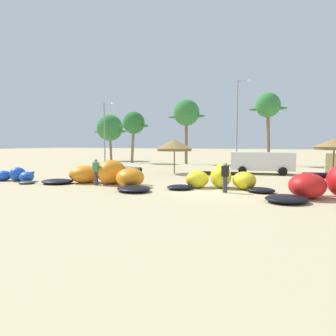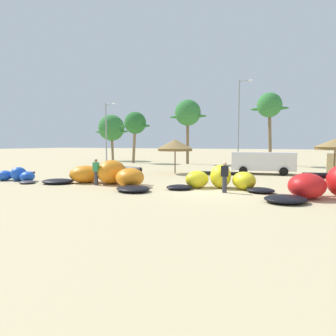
{
  "view_description": "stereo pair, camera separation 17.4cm",
  "coord_description": "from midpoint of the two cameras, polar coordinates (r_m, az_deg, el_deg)",
  "views": [
    {
      "loc": [
        3.86,
        -15.53,
        2.57
      ],
      "look_at": [
        -3.57,
        2.0,
        1.0
      ],
      "focal_mm": 31.79,
      "sensor_mm": 36.0,
      "label": 1
    },
    {
      "loc": [
        4.02,
        -15.46,
        2.57
      ],
      "look_at": [
        -3.57,
        2.0,
        1.0
      ],
      "focal_mm": 31.79,
      "sensor_mm": 36.0,
      "label": 2
    }
  ],
  "objects": [
    {
      "name": "ground_plane",
      "position": [
        16.19,
        9.14,
        -4.48
      ],
      "size": [
        260.0,
        260.0,
        0.0
      ],
      "primitive_type": "plane",
      "color": "#C6B284"
    },
    {
      "name": "kite_far_left",
      "position": [
        22.83,
        -26.98,
        -1.35
      ],
      "size": [
        4.78,
        2.31,
        0.95
      ],
      "color": "#333338",
      "rests_on": "ground"
    },
    {
      "name": "kite_left",
      "position": [
        18.95,
        -11.41,
        -1.39
      ],
      "size": [
        8.5,
        4.44,
        1.53
      ],
      "color": "black",
      "rests_on": "ground"
    },
    {
      "name": "kite_left_of_center",
      "position": [
        17.19,
        10.24,
        -2.22
      ],
      "size": [
        6.05,
        3.24,
        1.35
      ],
      "color": "black",
      "rests_on": "ground"
    },
    {
      "name": "beach_umbrella_near_van",
      "position": [
        25.48,
        1.56,
        4.4
      ],
      "size": [
        3.08,
        3.08,
        2.93
      ],
      "color": "brown",
      "rests_on": "ground"
    },
    {
      "name": "beach_umbrella_middle",
      "position": [
        23.16,
        29.6,
        3.97
      ],
      "size": [
        2.68,
        2.68,
        2.9
      ],
      "color": "brown",
      "rests_on": "ground"
    },
    {
      "name": "parked_car_second",
      "position": [
        26.4,
        17.71,
        1.28
      ],
      "size": [
        5.28,
        2.72,
        1.84
      ],
      "color": "white",
      "rests_on": "ground"
    },
    {
      "name": "person_near_kites",
      "position": [
        18.85,
        -13.36,
        -0.74
      ],
      "size": [
        0.36,
        0.24,
        1.62
      ],
      "color": "#383842",
      "rests_on": "ground"
    },
    {
      "name": "person_by_umbrellas",
      "position": [
        15.83,
        11.11,
        -1.72
      ],
      "size": [
        0.36,
        0.24,
        1.62
      ],
      "color": "#383842",
      "rests_on": "ground"
    },
    {
      "name": "palm_leftmost",
      "position": [
        46.04,
        -10.69,
        7.53
      ],
      "size": [
        5.9,
        3.93,
        6.91
      ],
      "color": "#7F6647",
      "rests_on": "ground"
    },
    {
      "name": "palm_left",
      "position": [
        39.89,
        -6.18,
        8.49
      ],
      "size": [
        4.35,
        2.9,
        6.76
      ],
      "color": "#7F6647",
      "rests_on": "ground"
    },
    {
      "name": "palm_left_of_gap",
      "position": [
        37.89,
        3.95,
        10.41
      ],
      "size": [
        4.89,
        3.26,
        8.06
      ],
      "color": "brown",
      "rests_on": "ground"
    },
    {
      "name": "palm_center_left",
      "position": [
        37.06,
        18.99,
        11.14
      ],
      "size": [
        4.26,
        2.84,
        8.45
      ],
      "color": "brown",
      "rests_on": "ground"
    },
    {
      "name": "lamppost_west",
      "position": [
        42.87,
        -11.5,
        7.36
      ],
      "size": [
        1.78,
        0.24,
        8.19
      ],
      "color": "gray",
      "rests_on": "ground"
    },
    {
      "name": "lamppost_west_center",
      "position": [
        40.28,
        13.69,
        9.35
      ],
      "size": [
        1.82,
        0.24,
        10.73
      ],
      "color": "gray",
      "rests_on": "ground"
    }
  ]
}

